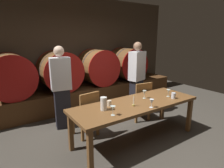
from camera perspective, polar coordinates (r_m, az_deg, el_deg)
ground_plane at (r=3.56m, az=7.38°, el=-17.25°), size 8.69×8.69×0.00m
back_wall at (r=5.54m, az=-12.43°, el=9.79°), size 6.69×0.24×2.90m
barrel_shelf at (r=5.27m, az=-9.50°, el=-3.54°), size 6.02×0.90×0.51m
wine_barrel_far_left at (r=4.69m, az=-28.21°, el=2.10°), size 0.99×0.80×0.99m
wine_barrel_center_left at (r=4.91m, az=-15.50°, el=3.77°), size 0.99×0.80×0.99m
wine_barrel_center_right at (r=5.35m, az=-4.25°, el=5.09°), size 0.99×0.80×0.99m
wine_barrel_far_right at (r=5.93m, az=4.67°, el=6.01°), size 0.99×0.80×0.99m
dining_table at (r=3.38m, az=7.27°, el=-6.68°), size 2.35×0.81×0.72m
chair_left at (r=3.57m, az=-7.61°, el=-8.36°), size 0.44×0.44×0.88m
chair_right at (r=4.26m, az=8.69°, el=-4.56°), size 0.45×0.45×0.88m
guest_left at (r=3.90m, az=-15.05°, el=-1.03°), size 0.42×0.30×1.68m
guest_right at (r=4.57m, az=7.46°, el=1.91°), size 0.43×0.32×1.73m
candle_center at (r=3.18m, az=6.55°, el=-5.68°), size 0.05×0.05×0.20m
pitcher at (r=2.97m, az=-2.55°, el=-5.95°), size 0.10×0.10×0.21m
wine_glass_far_left at (r=2.78m, az=0.26°, el=-7.40°), size 0.08×0.08×0.15m
wine_glass_center_left at (r=3.14m, az=11.85°, el=-5.25°), size 0.07×0.07×0.14m
wine_glass_center_right at (r=3.57m, az=9.78°, el=-2.68°), size 0.07×0.07×0.15m
wine_glass_far_right at (r=3.78m, az=16.65°, el=-2.19°), size 0.08×0.08×0.14m
cup_left at (r=3.16m, az=-0.80°, el=-5.83°), size 0.07×0.07×0.09m
cup_right at (r=3.70m, az=18.06°, el=-3.37°), size 0.08×0.08×0.11m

